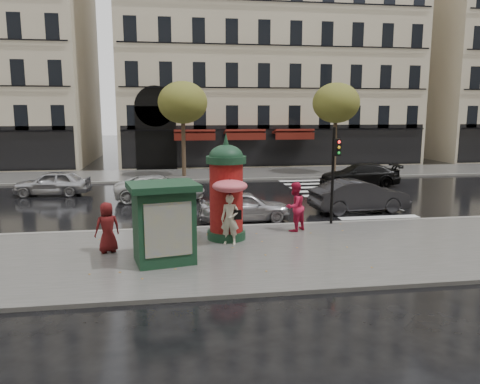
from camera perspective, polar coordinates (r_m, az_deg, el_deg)
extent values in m
plane|color=black|center=(15.83, 2.87, -7.05)|extent=(160.00, 160.00, 0.00)
cube|color=#474744|center=(15.35, 3.25, -7.36)|extent=(90.00, 7.00, 0.12)
cube|color=#474744|center=(34.28, -3.53, 2.18)|extent=(90.00, 6.00, 0.12)
cube|color=slate|center=(18.66, 1.02, -4.21)|extent=(90.00, 0.25, 0.14)
cube|color=slate|center=(31.32, -3.02, 1.48)|extent=(90.00, 0.25, 0.14)
cube|color=silver|center=(26.47, 11.45, -0.37)|extent=(3.60, 11.75, 0.01)
cube|color=#B7A88C|center=(46.07, 2.79, 16.52)|extent=(26.00, 14.00, 20.00)
cylinder|color=#38281C|center=(32.92, -6.90, 6.26)|extent=(0.28, 0.28, 5.20)
ellipsoid|color=#4A6C22|center=(32.86, -7.00, 10.78)|extent=(3.40, 3.40, 2.89)
cylinder|color=#38281C|center=(35.05, 11.49, 6.34)|extent=(0.28, 0.28, 5.20)
ellipsoid|color=#4A6C22|center=(35.00, 11.64, 10.59)|extent=(3.40, 3.40, 2.89)
imported|color=beige|center=(15.84, -1.23, -3.36)|extent=(0.72, 0.58, 1.72)
cylinder|color=black|center=(15.72, -1.23, -1.33)|extent=(0.02, 0.02, 1.09)
ellipsoid|color=#C82557|center=(15.62, -1.24, 0.73)|extent=(1.19, 1.19, 0.42)
cone|color=black|center=(15.59, -1.24, 1.60)|extent=(0.04, 0.04, 0.09)
cube|color=black|center=(15.77, -0.29, -2.78)|extent=(0.25, 0.11, 0.32)
imported|color=#BB173A|center=(17.70, 6.68, -1.80)|extent=(1.14, 1.10, 1.86)
imported|color=#541012|center=(15.55, -15.87, -4.16)|extent=(0.94, 0.80, 1.63)
cylinder|color=#143420|center=(16.72, -1.67, -5.18)|extent=(1.36, 1.36, 0.29)
cylinder|color=maroon|center=(16.42, -1.69, -0.59)|extent=(1.17, 1.17, 2.43)
cylinder|color=#143420|center=(16.23, -1.71, 3.96)|extent=(1.40, 1.40, 0.24)
ellipsoid|color=#143420|center=(16.22, -1.71, 4.30)|extent=(1.20, 1.20, 0.84)
cone|color=#143420|center=(16.18, -1.73, 6.53)|extent=(0.19, 0.19, 0.44)
cylinder|color=black|center=(18.95, 11.22, 1.92)|extent=(0.12, 0.12, 3.86)
cube|color=black|center=(18.68, 11.78, 5.36)|extent=(0.29, 0.25, 0.68)
cube|color=#143420|center=(14.14, -9.27, -4.11)|extent=(1.90, 1.66, 2.19)
cube|color=#143420|center=(13.91, -9.41, 0.70)|extent=(2.27, 2.03, 0.19)
imported|color=#ABAAAF|center=(19.69, 0.52, -1.72)|extent=(3.86, 1.56, 1.31)
imported|color=black|center=(22.23, 14.34, -0.47)|extent=(4.65, 1.99, 1.49)
imported|color=#BEBEBE|center=(24.80, -9.73, 0.51)|extent=(4.73, 2.27, 1.30)
imported|color=black|center=(29.89, 14.33, 2.03)|extent=(5.08, 2.54, 1.42)
imported|color=#A6A6AB|center=(27.81, -21.89, 1.03)|extent=(4.18, 1.97, 1.38)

